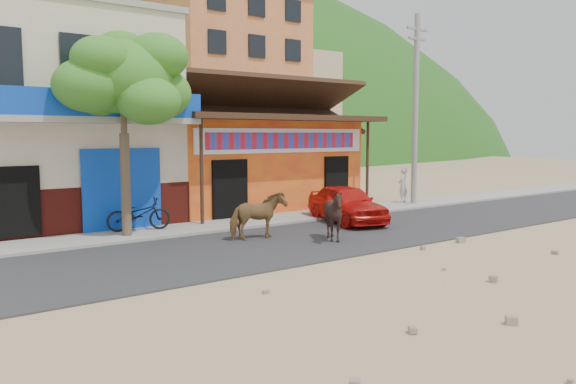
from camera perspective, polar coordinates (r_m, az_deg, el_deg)
name	(u,v)px	position (r m, az deg, el deg)	size (l,w,h in m)	color
ground	(380,253)	(14.91, 9.31, -6.13)	(120.00, 120.00, 0.00)	#9E825B
road	(319,238)	(16.71, 3.14, -4.69)	(60.00, 5.00, 0.04)	#28282B
sidewalk	(254,222)	(19.49, -3.44, -3.06)	(60.00, 2.00, 0.12)	gray
dance_club	(242,165)	(23.73, -4.68, 2.76)	(8.00, 6.00, 3.60)	orange
cafe_building	(53,122)	(20.76, -22.73, 6.57)	(7.00, 6.00, 7.00)	beige
apartment_front	(221,92)	(39.42, -6.84, 10.07)	(9.00, 9.00, 12.00)	#CC723F
apartment_rear	(277,112)	(49.26, -1.12, 8.10)	(8.00, 8.00, 10.00)	tan
tree	(124,133)	(17.00, -16.31, 5.77)	(3.00, 3.00, 6.00)	#2D721E
utility_pole	(415,110)	(24.71, 12.82, 8.13)	(0.24, 0.24, 8.00)	gray
cow_tan	(258,216)	(16.31, -3.09, -2.43)	(0.74, 1.63, 1.38)	olive
cow_dark	(334,215)	(16.09, 4.72, -2.36)	(1.20, 1.35, 1.49)	black
red_car	(347,203)	(19.57, 5.99, -1.17)	(1.54, 3.84, 1.31)	red
scooter	(139,214)	(17.92, -14.92, -2.20)	(0.67, 1.93, 1.01)	black
pedestrian	(403,185)	(24.93, 11.58, 0.69)	(0.55, 0.36, 1.52)	silver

